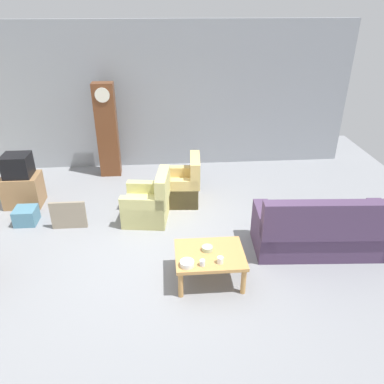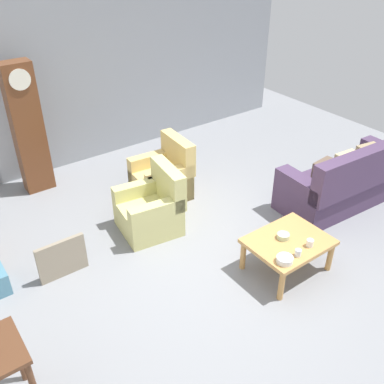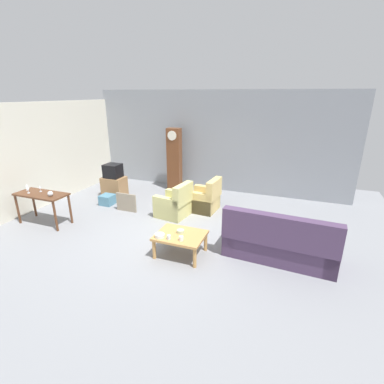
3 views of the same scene
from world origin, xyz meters
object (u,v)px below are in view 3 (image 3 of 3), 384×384
Objects in this scene: framed_picture_leaning at (126,202)px; bowl_white_stacked at (160,235)px; armchair_olive_far at (205,200)px; tv_crt at (113,171)px; storage_box_blue at (107,200)px; cup_blue_rimmed at (169,237)px; wine_glass_mid at (28,188)px; console_table_dark at (42,198)px; wine_glass_short at (40,187)px; cup_white_porcelain at (181,238)px; coffee_table_wood at (180,237)px; tv_stand_cabinet at (114,187)px; wine_glass_tall at (27,186)px; bowl_shallow_green at (180,231)px; grandfather_clock at (174,159)px; armchair_olive_near at (174,205)px; glass_dome_cloche at (50,194)px; couch_floral at (279,243)px.

bowl_white_stacked is (1.94, -1.76, 0.23)m from framed_picture_leaning.
tv_crt reaches higher than armchair_olive_far.
storage_box_blue is 3.58m from cup_blue_rimmed.
wine_glass_mid reaches higher than bowl_white_stacked.
wine_glass_short is (-0.11, 0.09, 0.23)m from console_table_dark.
console_table_dark is at bearing 174.65° from cup_white_porcelain.
tv_crt is at bearing 76.31° from wine_glass_short.
armchair_olive_far is at bearing 31.61° from wine_glass_mid.
wine_glass_short is (-0.54, -2.21, 0.08)m from tv_crt.
bowl_white_stacked is (-0.33, -0.24, 0.10)m from coffee_table_wood.
bowl_white_stacked is at bearing -42.07° from tv_stand_cabinet.
tv_stand_cabinet is 2.58m from wine_glass_mid.
framed_picture_leaning is at bearing 39.09° from wine_glass_short.
wine_glass_tall reaches higher than bowl_white_stacked.
wine_glass_mid reaches higher than bowl_shallow_green.
tv_stand_cabinet is (-3.03, 0.09, -0.00)m from armchair_olive_far.
tv_stand_cabinet is 3.59× the size of bowl_white_stacked.
wine_glass_mid is (-4.00, -0.03, 0.44)m from bowl_shallow_green.
console_table_dark reaches higher than tv_stand_cabinet.
console_table_dark is 7.75× the size of wine_glass_tall.
grandfather_clock reaches higher than wine_glass_tall.
armchair_olive_near is 10.08× the size of cup_white_porcelain.
wine_glass_mid is (-0.66, -0.04, 0.07)m from glass_dome_cloche.
wine_glass_mid is at bearing -133.36° from wine_glass_short.
coffee_table_wood is 1.41× the size of tv_stand_cabinet.
bowl_white_stacked is (2.74, -1.99, 0.34)m from storage_box_blue.
wine_glass_tall is at bearing 173.73° from cup_blue_rimmed.
tv_crt is 1.28× the size of storage_box_blue.
wine_glass_short reaches higher than framed_picture_leaning.
bowl_shallow_green is (2.24, -1.45, 0.23)m from framed_picture_leaning.
armchair_olive_far reaches higher than storage_box_blue.
cup_blue_rimmed is at bearing -40.35° from tv_stand_cabinet.
cup_white_porcelain is 0.25m from cup_blue_rimmed.
armchair_olive_near and armchair_olive_far have the same top height.
glass_dome_cloche is (-1.10, -1.43, 0.60)m from framed_picture_leaning.
framed_picture_leaning is (-1.99, -0.84, -0.05)m from armchair_olive_far.
cup_blue_rimmed is 0.20m from bowl_white_stacked.
cup_white_porcelain is at bearing 2.91° from bowl_white_stacked.
wine_glass_short is (0.18, 0.19, -0.02)m from wine_glass_mid.
cup_white_porcelain is 0.54× the size of wine_glass_tall.
coffee_table_wood is 3.54m from storage_box_blue.
grandfather_clock is at bearing 138.84° from couch_floral.
armchair_olive_far is 2.62m from cup_blue_rimmed.
glass_dome_cloche is 0.66m from wine_glass_mid.
wine_glass_tall is at bearing 172.72° from glass_dome_cloche.
cup_blue_rimmed is (3.18, -2.70, 0.19)m from tv_stand_cabinet.
wine_glass_short reaches higher than console_table_dark.
wine_glass_mid is (-0.96, -1.70, 0.78)m from storage_box_blue.
armchair_olive_near reaches higher than glass_dome_cloche.
armchair_olive_near is at bearing -66.09° from grandfather_clock.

